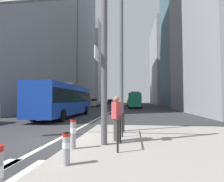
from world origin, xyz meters
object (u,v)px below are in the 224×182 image
Objects in this scene: city_bus_blue_oncoming at (65,99)px; car_receding_far at (130,102)px; city_bus_red_receding at (135,99)px; traffic_signal_gantry at (40,35)px; bollard_left at (66,147)px; car_oncoming_far at (110,102)px; car_oncoming_mid at (95,103)px; pedestrian_waiting at (116,116)px; car_receding_near at (131,102)px; street_lamp_post at (121,31)px; city_bus_red_distant at (135,99)px; bollard_right at (73,132)px.

city_bus_blue_oncoming is 37.63m from car_receding_far.
traffic_signal_gantry is at bearing -96.53° from city_bus_red_receding.
bollard_left is (-2.05, -36.22, -1.25)m from city_bus_red_receding.
bollard_left is at bearing -68.38° from city_bus_blue_oncoming.
city_bus_red_receding is at bearing -69.39° from car_oncoming_far.
car_oncoming_mid is 37.77m from pedestrian_waiting.
city_bus_red_receding reaches higher than car_oncoming_far.
street_lamp_post reaches higher than car_receding_near.
city_bus_red_receding is 9.64m from car_receding_near.
car_oncoming_far is 5.51× the size of bollard_left.
city_bus_red_distant is at bearing 7.79° from car_oncoming_far.
street_lamp_post is (-1.09, -55.07, 3.45)m from city_bus_red_distant.
bollard_right is at bearing -67.34° from city_bus_blue_oncoming.
city_bus_blue_oncoming is 45.89m from car_oncoming_far.
city_bus_red_receding is at bearing 88.16° from pedestrian_waiting.
car_receding_far is 11.22m from car_oncoming_far.
city_bus_red_receding is at bearing -84.30° from car_receding_far.
city_bus_blue_oncoming is at bearing 120.65° from pedestrian_waiting.
street_lamp_post reaches higher than bollard_left.
traffic_signal_gantry reaches higher than car_receding_near.
car_receding_far is 0.61× the size of traffic_signal_gantry.
city_bus_red_distant is 6.50× the size of pedestrian_waiting.
city_bus_red_receding is at bearing -90.14° from city_bus_red_distant.
street_lamp_post is 8.49× the size of bollard_right.
city_bus_red_receding reaches higher than car_oncoming_mid.
traffic_signal_gantry is 4.54m from bollard_left.
car_receding_near and car_receding_far have the same top height.
car_oncoming_far is (-8.49, 22.58, -0.85)m from city_bus_red_receding.
city_bus_blue_oncoming is 2.65× the size of car_oncoming_far.
bollard_left is 1.46m from bollard_right.
city_bus_red_receding is 14.91× the size of bollard_left.
street_lamp_post is (2.88, 2.83, 1.12)m from traffic_signal_gantry.
bollard_left is (6.44, -58.80, -0.41)m from car_oncoming_far.
car_oncoming_far reaches higher than bollard_left.
car_receding_near is 44.35m from bollard_right.
traffic_signal_gantry reaches higher than car_receding_far.
car_receding_near is at bearing 88.90° from bollard_left.
city_bus_red_receding is 34.90m from bollard_right.
street_lamp_post is 4.65× the size of pedestrian_waiting.
car_oncoming_mid is at bearing 104.40° from street_lamp_post.
street_lamp_post is at bearing -91.89° from city_bus_red_receding.
city_bus_red_distant is 14.30m from car_receding_near.
traffic_signal_gantry is 7.63× the size of bollard_right.
car_oncoming_far is 54.58m from street_lamp_post.
city_bus_red_receding reaches higher than bollard_right.
street_lamp_post reaches higher than car_oncoming_far.
car_oncoming_mid and car_oncoming_far have the same top height.
traffic_signal_gantry is at bearing 157.17° from bollard_right.
pedestrian_waiting is at bearing -91.13° from city_bus_red_distant.
bollard_right is at bearing -136.65° from pedestrian_waiting.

